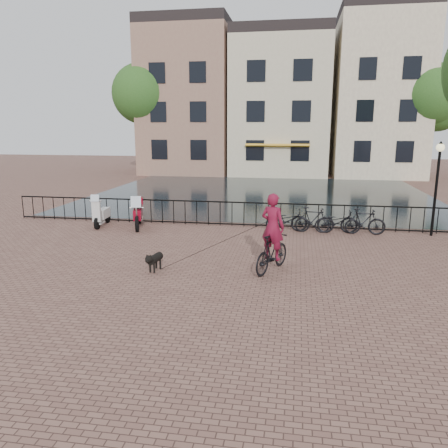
% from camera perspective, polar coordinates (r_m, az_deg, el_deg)
% --- Properties ---
extents(ground, '(100.00, 100.00, 0.00)m').
position_cam_1_polar(ground, '(10.55, -2.73, -9.91)').
color(ground, brown).
rests_on(ground, ground).
extents(canal_water, '(20.00, 20.00, 0.00)m').
position_cam_1_polar(canal_water, '(27.20, 4.98, 4.02)').
color(canal_water, black).
rests_on(canal_water, ground).
extents(railing, '(20.00, 0.05, 1.02)m').
position_cam_1_polar(railing, '(17.99, 2.63, 1.26)').
color(railing, black).
rests_on(railing, ground).
extents(canal_house_left, '(7.50, 9.00, 12.80)m').
position_cam_1_polar(canal_house_left, '(40.74, -4.31, 15.89)').
color(canal_house_left, '#885D4F').
rests_on(canal_house_left, ground).
extents(canal_house_mid, '(8.00, 9.50, 11.80)m').
position_cam_1_polar(canal_house_mid, '(39.59, 7.43, 15.19)').
color(canal_house_mid, '#C0B491').
rests_on(canal_house_mid, ground).
extents(canal_house_right, '(7.00, 9.00, 13.30)m').
position_cam_1_polar(canal_house_right, '(40.12, 19.40, 15.65)').
color(canal_house_right, '#BCA98C').
rests_on(canal_house_right, ground).
extents(tree_far_left, '(5.04, 5.04, 9.27)m').
position_cam_1_polar(tree_far_left, '(38.89, -10.65, 16.36)').
color(tree_far_left, black).
rests_on(tree_far_left, ground).
extents(tree_far_right, '(4.76, 4.76, 8.76)m').
position_cam_1_polar(tree_far_right, '(37.91, 25.54, 14.92)').
color(tree_far_right, black).
rests_on(tree_far_right, ground).
extents(lamp_post, '(0.30, 0.30, 3.45)m').
position_cam_1_polar(lamp_post, '(17.94, 26.13, 6.02)').
color(lamp_post, black).
rests_on(lamp_post, ground).
extents(cyclist, '(1.29, 1.98, 2.63)m').
position_cam_1_polar(cyclist, '(12.32, 6.34, -1.76)').
color(cyclist, black).
rests_on(cyclist, ground).
extents(dog, '(0.40, 0.89, 0.58)m').
position_cam_1_polar(dog, '(12.66, -8.99, -4.78)').
color(dog, black).
rests_on(dog, ground).
extents(motorcycle, '(1.06, 2.09, 1.46)m').
position_cam_1_polar(motorcycle, '(18.08, -11.20, 1.81)').
color(motorcycle, maroon).
rests_on(motorcycle, ground).
extents(scooter, '(0.59, 1.60, 1.45)m').
position_cam_1_polar(scooter, '(18.71, -15.68, 1.93)').
color(scooter, silver).
rests_on(scooter, ground).
extents(parked_bike_0, '(1.73, 0.63, 0.90)m').
position_cam_1_polar(parked_bike_0, '(17.30, 8.31, 0.50)').
color(parked_bike_0, black).
rests_on(parked_bike_0, ground).
extents(parked_bike_1, '(1.69, 0.58, 1.00)m').
position_cam_1_polar(parked_bike_1, '(17.30, 11.46, 0.54)').
color(parked_bike_1, black).
rests_on(parked_bike_1, ground).
extents(parked_bike_2, '(1.73, 0.63, 0.90)m').
position_cam_1_polar(parked_bike_2, '(17.37, 14.59, 0.27)').
color(parked_bike_2, black).
rests_on(parked_bike_2, ground).
extents(parked_bike_3, '(1.70, 0.62, 1.00)m').
position_cam_1_polar(parked_bike_3, '(17.47, 17.70, 0.32)').
color(parked_bike_3, black).
rests_on(parked_bike_3, ground).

